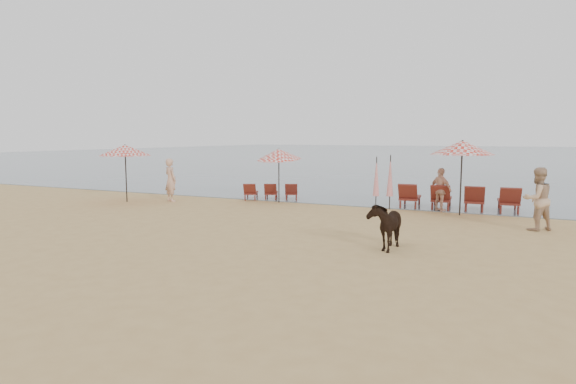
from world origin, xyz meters
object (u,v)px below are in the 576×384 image
object	(u,v)px
umbrella_open_right	(462,148)
umbrella_closed_left	(376,177)
lounger_cluster_right	(457,198)
umbrella_open_left_a	(125,150)
beachgoer_right_a	(537,199)
umbrella_closed_right	(390,176)
umbrella_open_left_b	(279,154)
lounger_cluster_left	(271,192)
cow	(386,225)
beachgoer_left	(171,180)
beachgoer_right_b	(441,190)

from	to	relation	value
umbrella_open_right	umbrella_closed_left	bearing A→B (deg)	173.59
lounger_cluster_right	umbrella_open_left_a	xyz separation A→B (m)	(-13.70, -3.61, 1.81)
umbrella_open_left_a	beachgoer_right_a	world-z (taller)	umbrella_open_left_a
lounger_cluster_right	umbrella_open_left_a	size ratio (longest dim) A/B	1.78
umbrella_open_right	umbrella_closed_right	world-z (taller)	umbrella_open_right
umbrella_open_left_a	umbrella_closed_right	bearing A→B (deg)	-9.95
lounger_cluster_right	umbrella_open_right	size ratio (longest dim) A/B	1.64
umbrella_open_left_b	umbrella_closed_right	distance (m)	4.98
lounger_cluster_left	umbrella_closed_right	bearing A→B (deg)	-29.61
lounger_cluster_left	cow	distance (m)	10.31
umbrella_open_left_a	beachgoer_right_a	xyz separation A→B (m)	(16.35, 0.35, -1.32)
umbrella_closed_left	cow	bearing A→B (deg)	-73.25
beachgoer_right_a	umbrella_closed_right	bearing A→B (deg)	-61.55
beachgoer_left	cow	bearing A→B (deg)	178.21
lounger_cluster_left	umbrella_open_left_a	xyz separation A→B (m)	(-5.55, -3.35, 1.93)
umbrella_open_right	beachgoer_right_b	size ratio (longest dim) A/B	1.63
umbrella_open_left_a	umbrella_closed_left	bearing A→B (deg)	-9.32
beachgoer_right_b	beachgoer_right_a	bearing A→B (deg)	174.37
umbrella_open_left_b	umbrella_closed_left	world-z (taller)	umbrella_open_left_b
umbrella_closed_left	lounger_cluster_left	bearing A→B (deg)	173.13
beachgoer_left	beachgoer_right_a	size ratio (longest dim) A/B	0.99
cow	beachgoer_left	xyz separation A→B (m)	(-10.97, 5.00, 0.35)
umbrella_open_right	umbrella_closed_left	distance (m)	3.50
beachgoer_right_a	beachgoer_right_b	bearing A→B (deg)	-75.84
umbrella_open_left_b	cow	world-z (taller)	umbrella_open_left_b
beachgoer_left	lounger_cluster_right	bearing A→B (deg)	-144.60
lounger_cluster_left	umbrella_closed_left	xyz separation A→B (m)	(5.09, -0.61, 0.92)
beachgoer_left	beachgoer_right_a	world-z (taller)	beachgoer_right_a
umbrella_open_left_a	umbrella_closed_right	world-z (taller)	umbrella_open_left_a
umbrella_closed_left	umbrella_closed_right	xyz separation A→B (m)	(0.56, 0.01, 0.05)
cow	beachgoer_right_a	distance (m)	5.75
umbrella_closed_right	beachgoer_right_a	bearing A→B (deg)	-24.95
umbrella_closed_right	cow	distance (m)	7.02
umbrella_open_right	lounger_cluster_right	bearing A→B (deg)	99.43
umbrella_closed_right	umbrella_closed_left	bearing A→B (deg)	-178.69
lounger_cluster_left	umbrella_open_left_a	world-z (taller)	umbrella_open_left_a
umbrella_open_left_b	beachgoer_right_a	bearing A→B (deg)	-32.93
lounger_cluster_left	beachgoer_left	distance (m)	4.56
lounger_cluster_left	cow	bearing A→B (deg)	-69.65
lounger_cluster_left	umbrella_closed_right	distance (m)	5.76
umbrella_open_right	cow	xyz separation A→B (m)	(-1.21, -6.47, -1.88)
beachgoer_right_b	umbrella_open_left_b	bearing A→B (deg)	36.12
umbrella_open_right	umbrella_closed_right	distance (m)	2.97
umbrella_open_left_a	umbrella_open_right	world-z (taller)	umbrella_open_right
umbrella_open_right	beachgoer_right_a	world-z (taller)	umbrella_open_right
umbrella_open_right	umbrella_closed_left	size ratio (longest dim) A/B	1.32
umbrella_open_left_a	umbrella_open_left_b	distance (m)	6.83
lounger_cluster_left	lounger_cluster_right	xyz separation A→B (m)	(8.15, 0.27, 0.12)
umbrella_open_left_a	beachgoer_left	xyz separation A→B (m)	(1.73, 0.93, -1.33)
umbrella_open_right	cow	bearing A→B (deg)	-101.06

